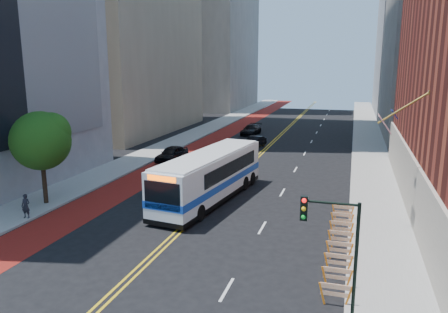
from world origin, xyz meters
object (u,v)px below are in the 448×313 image
car_a (172,154)px  pedestrian (26,206)px  traffic_signal (333,237)px  transit_bus (211,175)px  street_tree (42,138)px  car_b (254,142)px  car_c (251,130)px

car_a → pedestrian: 19.14m
traffic_signal → transit_bus: 17.07m
car_a → street_tree: bearing=-94.3°
car_b → car_c: car_c is taller
street_tree → car_b: 27.71m
transit_bus → car_c: 31.02m
traffic_signal → transit_bus: traffic_signal is taller
car_a → car_c: (4.05, 19.32, -0.09)m
traffic_signal → pedestrian: (-19.81, 6.46, -2.77)m
street_tree → pedestrian: 5.09m
transit_bus → car_b: bearing=101.5°
traffic_signal → street_tree: bearing=155.2°
car_b → car_c: bearing=118.2°
car_b → pedestrian: pedestrian is taller
pedestrian → car_c: bearing=74.8°
traffic_signal → car_c: 46.89m
traffic_signal → pedestrian: traffic_signal is taller
car_b → pedestrian: 30.05m
street_tree → car_b: (9.74, 25.60, -4.21)m
traffic_signal → car_b: traffic_signal is taller
transit_bus → car_a: 14.04m
traffic_signal → transit_bus: bearing=124.1°
traffic_signal → car_a: size_ratio=1.07×
car_a → car_b: car_a is taller
traffic_signal → car_c: size_ratio=1.03×
car_a → car_b: bearing=61.9°
traffic_signal → car_b: bearing=107.2°
street_tree → car_c: (7.10, 35.23, -4.19)m
car_a → car_c: 19.74m
transit_bus → pedestrian: bearing=-135.8°
street_tree → transit_bus: 12.38m
pedestrian → car_a: bearing=77.4°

